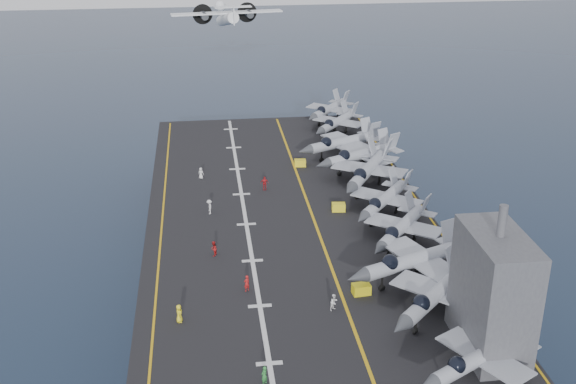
{
  "coord_description": "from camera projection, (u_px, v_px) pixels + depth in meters",
  "views": [
    {
      "loc": [
        -11.13,
        -85.15,
        51.57
      ],
      "look_at": [
        0.0,
        4.0,
        13.0
      ],
      "focal_mm": 45.0,
      "sensor_mm": 36.0,
      "label": 1
    }
  ],
  "objects": [
    {
      "name": "fighter_jet_5",
      "position": [
        368.0,
        169.0,
        104.95
      ],
      "size": [
        17.62,
        19.52,
        5.65
      ],
      "primitive_type": null,
      "color": "gray",
      "rests_on": "flight_deck"
    },
    {
      "name": "flight_deck",
      "position": [
        292.0,
        223.0,
        95.23
      ],
      "size": [
        38.0,
        92.0,
        0.4
      ],
      "primitive_type": "cube",
      "color": "black",
      "rests_on": "hull"
    },
    {
      "name": "fighter_jet_1",
      "position": [
        437.0,
        293.0,
        73.66
      ],
      "size": [
        17.89,
        17.92,
        5.28
      ],
      "primitive_type": null,
      "color": "#98A0A6",
      "rests_on": "flight_deck"
    },
    {
      "name": "deck_edge_port",
      "position": [
        162.0,
        229.0,
        93.2
      ],
      "size": [
        0.25,
        90.0,
        0.02
      ],
      "primitive_type": "cube",
      "color": "gold",
      "rests_on": "flight_deck"
    },
    {
      "name": "crew_6",
      "position": [
        264.0,
        375.0,
        64.01
      ],
      "size": [
        1.33,
        1.32,
        1.88
      ],
      "primitive_type": "imported",
      "color": "#2D8A38",
      "rests_on": "flight_deck"
    },
    {
      "name": "fighter_jet_4",
      "position": [
        385.0,
        198.0,
        96.12
      ],
      "size": [
        16.2,
        17.01,
        4.93
      ],
      "primitive_type": null,
      "color": "#949EA4",
      "rests_on": "flight_deck"
    },
    {
      "name": "hull",
      "position": [
        292.0,
        258.0,
        97.28
      ],
      "size": [
        36.0,
        90.0,
        10.0
      ],
      "primitive_type": "cube",
      "color": "#56595E",
      "rests_on": "ground"
    },
    {
      "name": "tow_cart_c",
      "position": [
        300.0,
        163.0,
        113.72
      ],
      "size": [
        1.86,
        1.29,
        1.06
      ],
      "primitive_type": null,
      "color": "yellow",
      "rests_on": "flight_deck"
    },
    {
      "name": "transport_plane",
      "position": [
        227.0,
        19.0,
        144.03
      ],
      "size": [
        24.05,
        17.95,
        5.26
      ],
      "primitive_type": null,
      "color": "white"
    },
    {
      "name": "fighter_jet_7",
      "position": [
        343.0,
        141.0,
        116.82
      ],
      "size": [
        18.21,
        15.83,
        5.31
      ],
      "primitive_type": null,
      "color": "#8C949B",
      "rests_on": "flight_deck"
    },
    {
      "name": "deck_edge_stbd",
      "position": [
        428.0,
        214.0,
        97.25
      ],
      "size": [
        0.25,
        90.0,
        0.02
      ],
      "primitive_type": "cube",
      "color": "gold",
      "rests_on": "flight_deck"
    },
    {
      "name": "island_superstructure",
      "position": [
        495.0,
        279.0,
        66.54
      ],
      "size": [
        5.0,
        10.0,
        15.0
      ],
      "primitive_type": null,
      "color": "#56595E",
      "rests_on": "flight_deck"
    },
    {
      "name": "landing_centerline",
      "position": [
        246.0,
        224.0,
        94.46
      ],
      "size": [
        0.5,
        90.0,
        0.02
      ],
      "primitive_type": "cube",
      "color": "silver",
      "rests_on": "flight_deck"
    },
    {
      "name": "crew_3",
      "position": [
        209.0,
        207.0,
        97.15
      ],
      "size": [
        0.82,
        1.22,
        2.02
      ],
      "primitive_type": "imported",
      "color": "silver",
      "rests_on": "flight_deck"
    },
    {
      "name": "fighter_jet_8",
      "position": [
        337.0,
        121.0,
        127.54
      ],
      "size": [
        15.58,
        16.36,
        4.74
      ],
      "primitive_type": null,
      "color": "#9CA6AD",
      "rests_on": "flight_deck"
    },
    {
      "name": "fighter_jet_2",
      "position": [
        415.0,
        259.0,
        80.1
      ],
      "size": [
        18.79,
        15.9,
        5.54
      ],
      "primitive_type": null,
      "color": "gray",
      "rests_on": "flight_deck"
    },
    {
      "name": "fighter_jet_6",
      "position": [
        361.0,
        154.0,
        111.46
      ],
      "size": [
        18.3,
        16.17,
        5.32
      ],
      "primitive_type": null,
      "color": "#939EA4",
      "rests_on": "flight_deck"
    },
    {
      "name": "crew_5",
      "position": [
        201.0,
        173.0,
        108.83
      ],
      "size": [
        1.23,
        1.07,
        1.72
      ],
      "primitive_type": "imported",
      "color": "white",
      "rests_on": "flight_deck"
    },
    {
      "name": "crew_7",
      "position": [
        334.0,
        302.0,
        75.23
      ],
      "size": [
        1.34,
        1.26,
        1.86
      ],
      "primitive_type": "imported",
      "color": "white",
      "rests_on": "flight_deck"
    },
    {
      "name": "tow_cart_a",
      "position": [
        361.0,
        289.0,
        78.29
      ],
      "size": [
        2.05,
        1.45,
        1.16
      ],
      "primitive_type": null,
      "color": "yellow",
      "rests_on": "flight_deck"
    },
    {
      "name": "crew_1",
      "position": [
        247.0,
        283.0,
        78.7
      ],
      "size": [
        1.39,
        1.28,
        1.92
      ],
      "primitive_type": "imported",
      "color": "#B21919",
      "rests_on": "flight_deck"
    },
    {
      "name": "tow_cart_b",
      "position": [
        339.0,
        207.0,
        98.19
      ],
      "size": [
        1.91,
        1.35,
        1.08
      ],
      "primitive_type": null,
      "color": "yellow",
      "rests_on": "flight_deck"
    },
    {
      "name": "foul_line",
      "position": [
        314.0,
        221.0,
        95.48
      ],
      "size": [
        0.35,
        90.0,
        0.02
      ],
      "primitive_type": "cube",
      "color": "gold",
      "rests_on": "flight_deck"
    },
    {
      "name": "fighter_jet_3",
      "position": [
        402.0,
        226.0,
        88.36
      ],
      "size": [
        16.14,
        17.01,
        4.93
      ],
      "primitive_type": null,
      "color": "#9DA4AC",
      "rests_on": "flight_deck"
    },
    {
      "name": "ground",
      "position": [
        292.0,
        290.0,
        99.25
      ],
      "size": [
        500.0,
        500.0,
        0.0
      ],
      "primitive_type": "plane",
      "color": "#142135",
      "rests_on": "ground"
    },
    {
      "name": "crew_0",
      "position": [
        179.0,
        313.0,
        73.14
      ],
      "size": [
        0.89,
        1.24,
        1.97
      ],
      "primitive_type": "imported",
      "color": "yellow",
      "rests_on": "flight_deck"
    },
    {
      "name": "crew_2",
      "position": [
        214.0,
        249.0,
        86.18
      ],
      "size": [
        1.08,
        1.31,
        1.88
      ],
      "primitive_type": "imported",
      "color": "#B21919",
      "rests_on": "flight_deck"
    },
    {
      "name": "crew_4",
      "position": [
        264.0,
        183.0,
        104.78
      ],
      "size": [
        1.28,
        0.89,
        2.04
      ],
      "primitive_type": "imported",
      "color": "red",
      "rests_on": "flight_deck"
    },
    {
      "name": "fighter_jet_0",
      "position": [
        479.0,
        356.0,
        64.23
      ],
      "size": [
        16.29,
        14.57,
        4.72
      ],
      "primitive_type": null,
      "color": "gray",
      "rests_on": "flight_deck"
    },
    {
      "name": "fighter_jet_9",
      "position": [
        329.0,
        108.0,
        134.86
      ],
      "size": [
        15.58,
        16.36,
        4.74
      ],
      "primitive_type": null,
      "color": "#9CA6AD",
      "rests_on": "flight_deck"
    }
  ]
}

